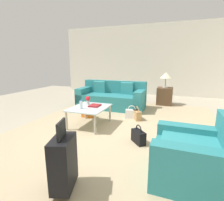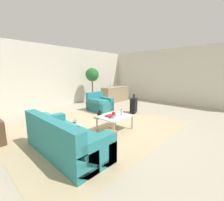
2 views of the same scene
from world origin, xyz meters
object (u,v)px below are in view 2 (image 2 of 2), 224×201
object	(u,v)px
suitcase_black	(134,105)
handbag_tan	(75,125)
handbag_white	(77,127)
handbag_orange	(111,134)
wine_glass_right_of_centre	(122,84)
flower_vase	(114,114)
wine_bottle_clear	(111,86)
armchair	(99,104)
bar_console	(115,94)
handbag_black	(100,115)
water_bottle	(122,112)
wine_glass_leftmost	(108,86)
wine_glass_left_of_centre	(115,85)
potted_ficus	(92,78)
coffee_table	(115,118)
coffee_table_book	(110,116)
couch	(63,141)

from	to	relation	value
suitcase_black	handbag_tan	world-z (taller)	suitcase_black
handbag_white	handbag_tan	bearing A→B (deg)	74.58
handbag_orange	wine_glass_right_of_centre	bearing A→B (deg)	36.31
suitcase_black	handbag_tan	bearing A→B (deg)	175.00
flower_vase	wine_bottle_clear	xyz separation A→B (m)	(3.17, 3.13, 0.45)
handbag_white	handbag_orange	distance (m)	1.18
armchair	bar_console	distance (m)	2.39
wine_glass_right_of_centre	handbag_orange	bearing A→B (deg)	-143.69
handbag_white	handbag_black	size ratio (longest dim) A/B	1.00
water_bottle	wine_glass_leftmost	distance (m)	4.18
wine_glass_left_of_centre	potted_ficus	size ratio (longest dim) A/B	0.08
coffee_table	wine_glass_right_of_centre	size ratio (longest dim) A/B	6.22
handbag_black	coffee_table_book	bearing A→B (deg)	-118.14
wine_glass_left_of_centre	handbag_white	size ratio (longest dim) A/B	0.43
coffee_table	handbag_white	world-z (taller)	coffee_table
water_bottle	flower_vase	world-z (taller)	flower_vase
wine_glass_left_of_centre	handbag_black	xyz separation A→B (m)	(-2.99, -1.84, -0.89)
armchair	coffee_table	bearing A→B (deg)	-120.95
couch	bar_console	world-z (taller)	bar_console
armchair	flower_vase	xyz separation A→B (m)	(-1.52, -2.32, 0.28)
wine_glass_leftmost	potted_ficus	world-z (taller)	potted_ficus
wine_bottle_clear	handbag_black	size ratio (longest dim) A/B	0.84
couch	handbag_black	distance (m)	2.68
handbag_white	handbag_orange	size ratio (longest dim) A/B	1.00
armchair	suitcase_black	distance (m)	1.63
flower_vase	armchair	bearing A→B (deg)	56.75
bar_console	suitcase_black	world-z (taller)	bar_console
wine_glass_right_of_centre	handbag_white	bearing A→B (deg)	-155.19
suitcase_black	potted_ficus	size ratio (longest dim) A/B	0.42
coffee_table	handbag_white	bearing A→B (deg)	137.13
coffee_table	coffee_table_book	xyz separation A→B (m)	(-0.12, 0.08, 0.07)
bar_console	wine_glass_left_of_centre	distance (m)	0.55
armchair	handbag_tan	size ratio (longest dim) A/B	2.70
coffee_table_book	wine_glass_left_of_centre	world-z (taller)	wine_glass_left_of_centre
wine_glass_right_of_centre	suitcase_black	world-z (taller)	wine_glass_right_of_centre
armchair	wine_bottle_clear	distance (m)	1.98
coffee_table_book	wine_bottle_clear	distance (m)	4.26
wine_glass_left_of_centre	bar_console	bearing A→B (deg)	-90.00
suitcase_black	water_bottle	bearing A→B (deg)	-156.04
couch	water_bottle	xyz separation A→B (m)	(1.99, -0.00, 0.24)
handbag_orange	handbag_black	world-z (taller)	same
wine_glass_left_of_centre	wine_bottle_clear	world-z (taller)	wine_bottle_clear
wine_glass_leftmost	wine_bottle_clear	xyz separation A→B (m)	(0.10, -0.12, 0.01)
suitcase_black	handbag_tan	distance (m)	2.83
wine_bottle_clear	wine_glass_left_of_centre	bearing A→B (deg)	12.70
armchair	handbag_white	xyz separation A→B (m)	(-2.16, -1.37, -0.17)
wine_bottle_clear	handbag_white	bearing A→B (deg)	-150.15
bar_console	coffee_table	bearing A→B (deg)	-138.47
coffee_table_book	flower_vase	distance (m)	0.27
armchair	flower_vase	world-z (taller)	armchair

